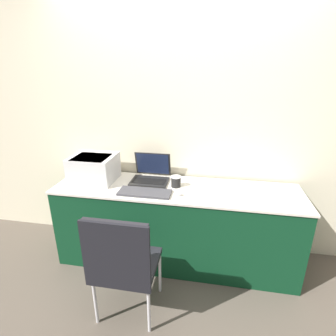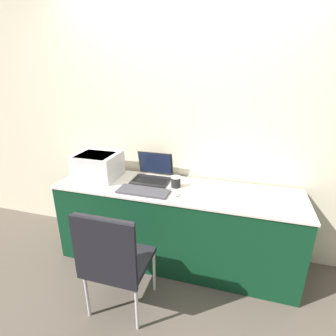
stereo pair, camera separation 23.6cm
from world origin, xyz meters
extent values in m
plane|color=brown|center=(0.00, 0.00, 0.00)|extent=(14.00, 14.00, 0.00)
cube|color=beige|center=(0.00, 0.64, 1.30)|extent=(8.00, 0.05, 2.60)
cube|color=#0C381E|center=(0.00, 0.29, 0.38)|extent=(2.23, 0.57, 0.76)
cube|color=silver|center=(0.00, 0.29, 0.77)|extent=(2.25, 0.59, 0.02)
cube|color=silver|center=(-0.81, 0.33, 0.91)|extent=(0.40, 0.37, 0.25)
cube|color=#51565B|center=(-0.81, 0.29, 1.01)|extent=(0.32, 0.28, 0.04)
cube|color=black|center=(-0.27, 0.37, 0.79)|extent=(0.35, 0.24, 0.02)
cube|color=black|center=(-0.27, 0.35, 0.80)|extent=(0.31, 0.13, 0.00)
cube|color=black|center=(-0.27, 0.52, 0.92)|extent=(0.35, 0.06, 0.24)
cube|color=#192342|center=(-0.27, 0.51, 0.92)|extent=(0.32, 0.05, 0.21)
cube|color=#3D3D42|center=(-0.25, 0.12, 0.79)|extent=(0.46, 0.18, 0.02)
cylinder|color=black|center=(-0.01, 0.32, 0.83)|extent=(0.09, 0.09, 0.09)
cylinder|color=white|center=(-0.01, 0.32, 0.88)|extent=(0.09, 0.09, 0.01)
ellipsoid|color=silver|center=(0.04, 0.14, 0.80)|extent=(0.07, 0.04, 0.04)
cube|color=black|center=(-0.27, -0.34, 0.42)|extent=(0.44, 0.41, 0.04)
cube|color=black|center=(-0.27, -0.54, 0.68)|extent=(0.44, 0.03, 0.47)
cylinder|color=silver|center=(-0.47, -0.15, 0.20)|extent=(0.02, 0.02, 0.40)
cylinder|color=silver|center=(-0.07, -0.15, 0.20)|extent=(0.02, 0.02, 0.40)
cylinder|color=silver|center=(-0.47, -0.53, 0.20)|extent=(0.02, 0.02, 0.40)
cylinder|color=silver|center=(-0.07, -0.53, 0.20)|extent=(0.02, 0.02, 0.40)
cube|color=black|center=(-0.27, -0.56, 0.65)|extent=(0.46, 0.02, 0.52)
camera|label=1|loc=(0.31, -1.87, 1.80)|focal=28.00mm
camera|label=2|loc=(0.54, -1.81, 1.80)|focal=28.00mm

